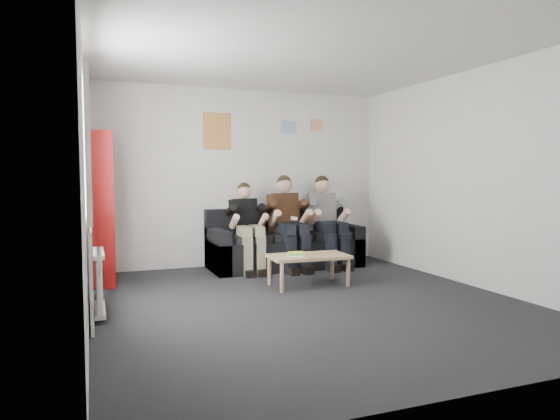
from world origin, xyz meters
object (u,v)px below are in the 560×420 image
Objects in this scene: bookshelf at (102,208)px; person_left at (248,227)px; sofa at (284,246)px; coffee_table at (309,259)px; person_right at (327,221)px; person_middle at (289,223)px.

person_left is (1.96, 0.01, -0.32)m from bookshelf.
sofa is 1.76× the size of person_left.
coffee_table is 1.26m from person_left.
person_right is at bearing -18.10° from sofa.
coffee_table is 0.71× the size of person_right.
coffee_table is 1.21m from person_middle.
bookshelf is at bearing 173.89° from person_middle.
person_left is 0.92× the size of person_middle.
bookshelf reaches higher than person_left.
person_middle is (0.19, 1.14, 0.34)m from coffee_table.
bookshelf is 1.40× the size of person_right.
person_middle is 0.63m from person_right.
sofa is 1.64× the size of person_right.
coffee_table is at bearing -98.01° from sofa.
bookshelf is at bearing 172.22° from person_left.
person_left is at bearing -162.37° from sofa.
bookshelf is 1.39× the size of person_middle.
person_left reaches higher than coffee_table.
person_right reaches higher than coffee_table.
person_right is (0.63, 0.00, -0.00)m from person_middle.
bookshelf is 2.61m from person_middle.
sofa is at bearing 83.79° from person_middle.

